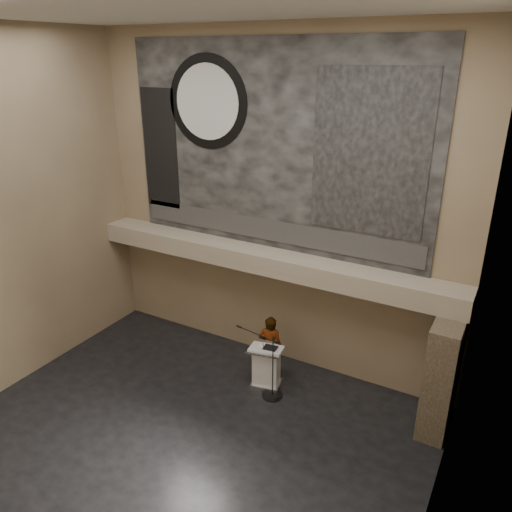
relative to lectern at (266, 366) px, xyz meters
The scene contains 20 objects.
floor 2.74m from the lectern, 103.59° to the right, with size 10.00×10.00×0.00m, color black.
ceiling 8.39m from the lectern, 103.59° to the right, with size 10.00×10.00×0.00m, color silver.
wall_back 4.00m from the lectern, 114.44° to the left, with size 10.00×0.02×8.50m, color #7B664E.
wall_left 7.22m from the lectern, 155.12° to the right, with size 0.02×8.00×8.50m, color #7B664E.
wall_right 6.29m from the lectern, 30.87° to the right, with size 0.02×8.00×8.50m, color #7B664E.
soffit 2.67m from the lectern, 122.55° to the left, with size 10.00×0.80×0.50m, color gray.
sprinkler_left 3.22m from the lectern, 157.18° to the left, with size 0.04×0.04×0.06m, color #B2893D.
sprinkler_right 2.64m from the lectern, 36.50° to the left, with size 0.04×0.04×0.06m, color #B2893D.
banner 5.36m from the lectern, 114.91° to the left, with size 8.00×0.05×5.00m, color black.
banner_text_strip 3.42m from the lectern, 115.57° to the left, with size 7.76×0.02×0.55m, color #2E2E2E.
banner_clock_rim 6.74m from the lectern, 151.52° to the left, with size 2.30×2.30×0.02m, color black.
banner_clock_face 6.74m from the lectern, 151.89° to the left, with size 1.84×1.84×0.02m, color silver.
banner_building_print 5.69m from the lectern, 36.71° to the left, with size 2.60×0.02×3.60m, color black.
banner_brick_print 6.44m from the lectern, 161.88° to the left, with size 1.10×0.02×3.20m, color black.
stone_pier 4.13m from the lectern, ahead, with size 0.60×1.40×2.70m, color #3F3427.
lectern is the anchor object (origin of this frame).
binder 0.57m from the lectern, ahead, with size 0.33×0.26×0.04m, color black.
papers 0.56m from the lectern, 148.14° to the right, with size 0.22×0.30×0.01m, color silver.
speaker_person 0.53m from the lectern, 105.60° to the left, with size 0.63×0.41×1.72m, color white.
mic_stand 0.54m from the lectern, 45.71° to the right, with size 1.36×0.52×1.68m.
Camera 1 is at (5.58, -6.69, 7.81)m, focal length 35.00 mm.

